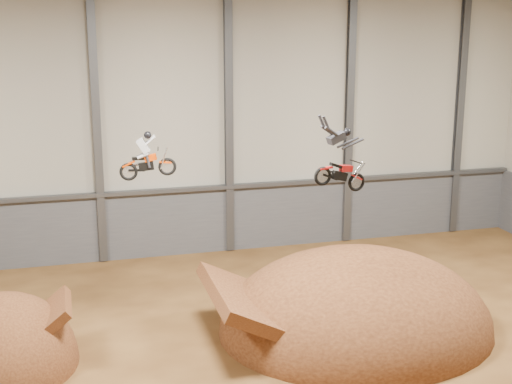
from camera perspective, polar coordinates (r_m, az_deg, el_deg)
The scene contains 11 objects.
back_wall at distance 36.50m, azimuth -7.39°, elevation 5.48°, with size 40.00×0.10×14.00m, color #B4AF9F.
lower_band_back at distance 37.53m, azimuth -7.12°, elevation -2.50°, with size 39.80×0.18×3.50m, color #525459.
steel_rail at distance 36.92m, azimuth -7.17°, elevation 0.12°, with size 39.80×0.35×0.20m, color #47494F.
steel_column_2 at distance 36.01m, azimuth -12.63°, elevation 5.14°, with size 0.40×0.36×13.90m, color #47494F.
steel_column_3 at distance 36.90m, azimuth -2.19°, elevation 5.67°, with size 0.40×0.36×13.90m, color #47494F.
steel_column_4 at distance 38.93m, azimuth 7.46°, elevation 6.00°, with size 0.40×0.36×13.90m, color #47494F.
steel_column_5 at distance 41.93m, azimuth 15.96°, elevation 6.14°, with size 0.40×0.36×13.90m, color #47494F.
takeoff_ramp at distance 27.99m, azimuth -19.42°, elevation -12.96°, with size 5.24×6.04×5.24m, color #412010.
landing_ramp at distance 29.57m, azimuth 7.96°, elevation -10.77°, with size 11.12×9.84×6.42m, color #412010.
fmx_rider_a at distance 27.64m, azimuth -8.60°, elevation 3.12°, with size 2.17×0.83×1.96m, color #E23D00, non-canonical shape.
fmx_rider_b at distance 25.28m, azimuth 6.62°, elevation 2.96°, with size 2.81×0.80×2.41m, color #B01413, non-canonical shape.
Camera 1 is at (-4.88, -20.79, 12.27)m, focal length 50.00 mm.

